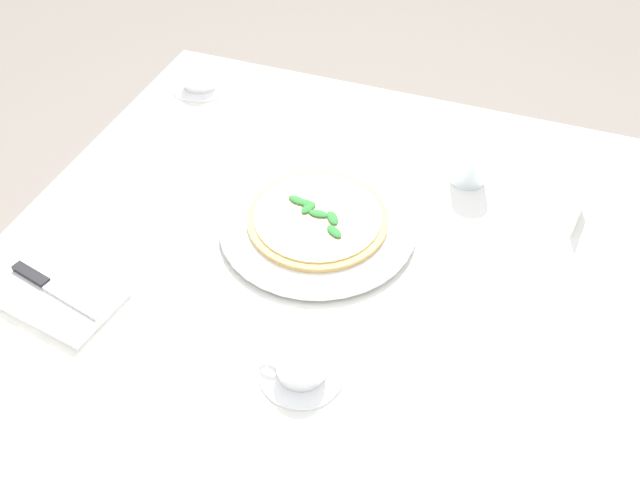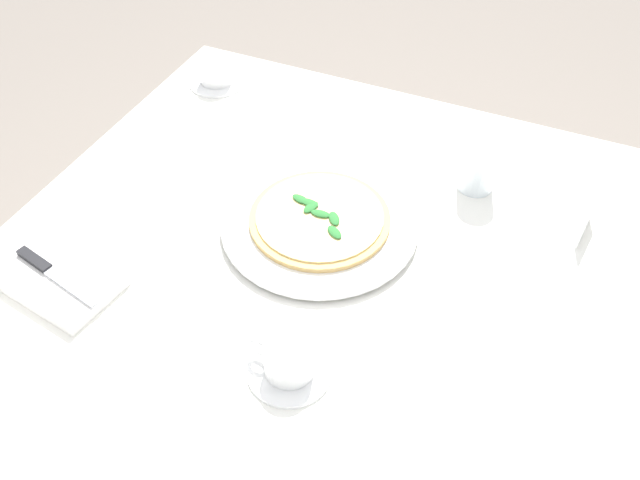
# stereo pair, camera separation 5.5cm
# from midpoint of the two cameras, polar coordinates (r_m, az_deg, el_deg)

# --- Properties ---
(ground_plane) EXTENTS (8.00, 8.00, 0.00)m
(ground_plane) POSITION_cam_midpoint_polar(r_m,az_deg,el_deg) (1.74, 0.98, -18.91)
(ground_plane) COLOR slate
(dining_table) EXTENTS (1.15, 1.15, 0.73)m
(dining_table) POSITION_cam_midpoint_polar(r_m,az_deg,el_deg) (1.22, 1.33, -6.57)
(dining_table) COLOR white
(dining_table) RESTS_ON ground_plane
(pizza_plate) EXTENTS (0.36, 0.36, 0.02)m
(pizza_plate) POSITION_cam_midpoint_polar(r_m,az_deg,el_deg) (1.19, 1.31, 1.43)
(pizza_plate) COLOR white
(pizza_plate) RESTS_ON dining_table
(pizza) EXTENTS (0.26, 0.26, 0.02)m
(pizza) POSITION_cam_midpoint_polar(r_m,az_deg,el_deg) (1.18, 1.32, 1.93)
(pizza) COLOR #DBAD60
(pizza) RESTS_ON pizza_plate
(coffee_cup_near_left) EXTENTS (0.13, 0.13, 0.06)m
(coffee_cup_near_left) POSITION_cam_midpoint_polar(r_m,az_deg,el_deg) (0.98, -1.09, -10.54)
(coffee_cup_near_left) COLOR white
(coffee_cup_near_left) RESTS_ON dining_table
(coffee_cup_far_right) EXTENTS (0.13, 0.13, 0.06)m
(coffee_cup_far_right) POSITION_cam_midpoint_polar(r_m,az_deg,el_deg) (1.58, -8.02, 14.18)
(coffee_cup_far_right) COLOR white
(coffee_cup_far_right) RESTS_ON dining_table
(water_glass_far_left) EXTENTS (0.07, 0.07, 0.11)m
(water_glass_far_left) POSITION_cam_midpoint_polar(r_m,az_deg,el_deg) (1.29, 14.86, 6.18)
(water_glass_far_left) COLOR white
(water_glass_far_left) RESTS_ON dining_table
(napkin_folded) EXTENTS (0.24, 0.16, 0.02)m
(napkin_folded) POSITION_cam_midpoint_polar(r_m,az_deg,el_deg) (1.17, -20.83, -3.16)
(napkin_folded) COLOR white
(napkin_folded) RESTS_ON dining_table
(dinner_knife) EXTENTS (0.19, 0.06, 0.01)m
(dinner_knife) POSITION_cam_midpoint_polar(r_m,az_deg,el_deg) (1.16, -20.93, -2.76)
(dinner_knife) COLOR silver
(dinner_knife) RESTS_ON napkin_folded
(menu_card) EXTENTS (0.02, 0.09, 0.06)m
(menu_card) POSITION_cam_midpoint_polar(r_m,az_deg,el_deg) (1.27, 23.38, 1.46)
(menu_card) COLOR white
(menu_card) RESTS_ON dining_table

